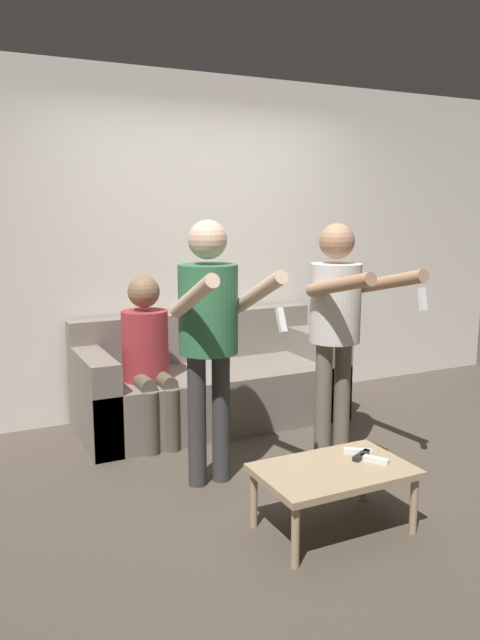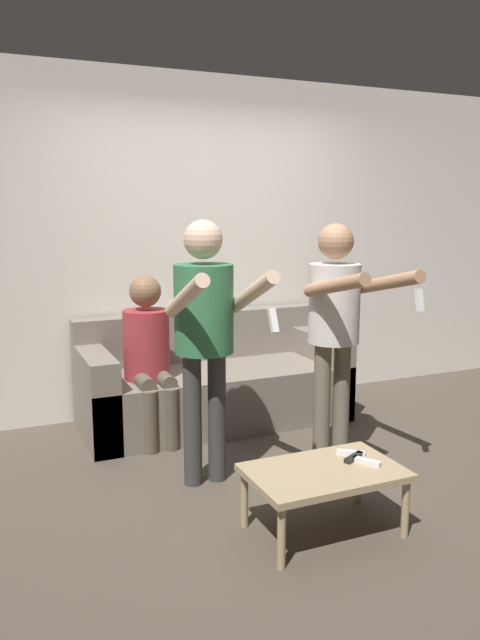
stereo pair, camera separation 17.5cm
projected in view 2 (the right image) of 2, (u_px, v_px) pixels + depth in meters
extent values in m
plane|color=#4C4238|center=(292.00, 475.00, 3.91)|extent=(14.00, 14.00, 0.00)
cube|color=silver|center=(202.00, 245.00, 5.11)|extent=(6.40, 0.06, 2.70)
cube|color=slate|center=(215.00, 395.00, 4.84)|extent=(2.03, 0.83, 0.44)
cube|color=slate|center=(199.00, 335.00, 5.07)|extent=(2.03, 0.16, 0.39)
cube|color=slate|center=(96.00, 396.00, 4.46)|extent=(0.20, 0.83, 0.65)
cube|color=slate|center=(317.00, 370.00, 5.18)|extent=(0.20, 0.83, 0.65)
cylinder|color=#383838|center=(193.00, 420.00, 3.72)|extent=(0.11, 0.11, 0.81)
cylinder|color=#383838|center=(217.00, 416.00, 3.78)|extent=(0.11, 0.11, 0.81)
cylinder|color=#337047|center=(204.00, 309.00, 3.63)|extent=(0.35, 0.35, 0.52)
sphere|color=beige|center=(203.00, 240.00, 3.56)|extent=(0.23, 0.23, 0.23)
cylinder|color=beige|center=(186.00, 297.00, 3.30)|extent=(0.08, 0.55, 0.30)
cylinder|color=beige|center=(253.00, 293.00, 3.45)|extent=(0.08, 0.55, 0.30)
cube|color=white|center=(273.00, 320.00, 3.24)|extent=(0.04, 0.08, 0.13)
cylinder|color=#6B6051|center=(322.00, 403.00, 4.07)|extent=(0.11, 0.11, 0.79)
cylinder|color=#6B6051|center=(341.00, 400.00, 4.13)|extent=(0.11, 0.11, 0.79)
cylinder|color=silver|center=(334.00, 304.00, 3.98)|extent=(0.33, 0.33, 0.51)
sphere|color=#A87A5B|center=(336.00, 241.00, 3.92)|extent=(0.23, 0.23, 0.23)
cylinder|color=#A87A5B|center=(335.00, 286.00, 3.62)|extent=(0.08, 0.61, 0.21)
cylinder|color=#A87A5B|center=(387.00, 283.00, 3.76)|extent=(0.08, 0.61, 0.21)
cube|color=white|center=(419.00, 300.00, 3.50)|extent=(0.04, 0.06, 0.13)
cylinder|color=brown|center=(150.00, 422.00, 4.23)|extent=(0.11, 0.11, 0.44)
cylinder|color=brown|center=(171.00, 419.00, 4.29)|extent=(0.11, 0.11, 0.44)
cylinder|color=brown|center=(143.00, 381.00, 4.34)|extent=(0.11, 0.32, 0.11)
cylinder|color=brown|center=(164.00, 379.00, 4.39)|extent=(0.11, 0.32, 0.11)
cylinder|color=#9E2D33|center=(147.00, 344.00, 4.47)|extent=(0.33, 0.33, 0.50)
sphere|color=brown|center=(145.00, 291.00, 4.40)|extent=(0.23, 0.23, 0.23)
cube|color=tan|center=(324.00, 472.00, 3.17)|extent=(0.78, 0.50, 0.04)
cylinder|color=tan|center=(281.00, 538.00, 2.87)|extent=(0.04, 0.04, 0.31)
cylinder|color=tan|center=(405.00, 509.00, 3.14)|extent=(0.04, 0.04, 0.31)
cylinder|color=tan|center=(244.00, 499.00, 3.25)|extent=(0.04, 0.04, 0.31)
cylinder|color=tan|center=(358.00, 476.00, 3.52)|extent=(0.04, 0.04, 0.31)
cube|color=white|center=(367.00, 461.00, 3.23)|extent=(0.11, 0.15, 0.02)
cube|color=black|center=(354.00, 457.00, 3.28)|extent=(0.15, 0.10, 0.02)
cube|color=white|center=(351.00, 453.00, 3.34)|extent=(0.14, 0.12, 0.02)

